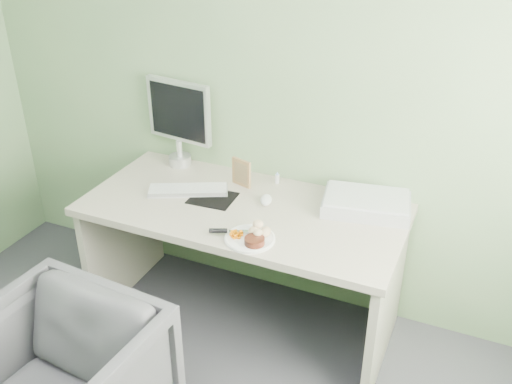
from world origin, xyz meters
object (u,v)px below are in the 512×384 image
at_px(desk, 243,237).
at_px(scanner, 366,204).
at_px(monitor, 179,118).
at_px(plate, 250,239).

height_order(desk, scanner, scanner).
xyz_separation_m(scanner, monitor, (-1.10, 0.10, 0.24)).
height_order(desk, monitor, monitor).
distance_m(plate, scanner, 0.63).
xyz_separation_m(plate, scanner, (0.41, 0.47, 0.03)).
bearing_deg(desk, monitor, 149.49).
bearing_deg(scanner, plate, -141.20).
bearing_deg(plate, desk, 121.09).
xyz_separation_m(desk, scanner, (0.57, 0.22, 0.22)).
bearing_deg(scanner, monitor, 164.77).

